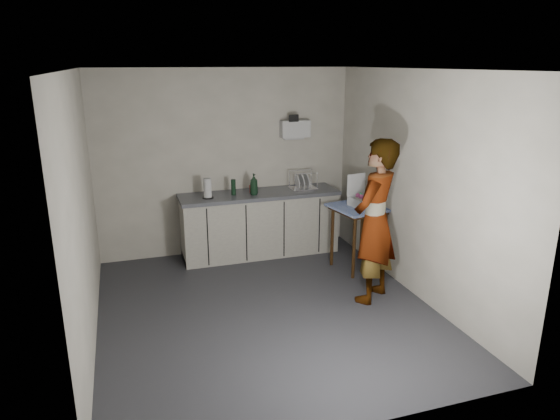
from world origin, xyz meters
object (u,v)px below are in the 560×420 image
object	(u,v)px
standing_man	(375,222)
soda_can	(252,189)
dish_rack	(303,185)
soap_bottle	(254,184)
side_table	(359,214)
kitchen_counter	(260,225)
dark_bottle	(233,187)
bakery_box	(361,199)
paper_towel	(208,189)

from	to	relation	value
standing_man	soda_can	size ratio (longest dim) A/B	16.66
dish_rack	soap_bottle	bearing A→B (deg)	-172.73
side_table	soap_bottle	xyz separation A→B (m)	(-1.20, 0.83, 0.30)
kitchen_counter	standing_man	size ratio (longest dim) A/B	1.19
kitchen_counter	dark_bottle	bearing A→B (deg)	-178.11
side_table	soap_bottle	size ratio (longest dim) A/B	2.95
kitchen_counter	bakery_box	bearing A→B (deg)	-38.34
soap_bottle	paper_towel	distance (m)	0.64
dish_rack	bakery_box	xyz separation A→B (m)	(0.48, -0.90, -0.01)
dish_rack	bakery_box	bearing A→B (deg)	-61.85
dark_bottle	soap_bottle	bearing A→B (deg)	-15.91
kitchen_counter	side_table	bearing A→B (deg)	-39.76
kitchen_counter	bakery_box	world-z (taller)	bakery_box
kitchen_counter	bakery_box	xyz separation A→B (m)	(1.13, -0.90, 0.53)
bakery_box	kitchen_counter	bearing A→B (deg)	131.06
standing_man	paper_towel	distance (m)	2.34
side_table	paper_towel	world-z (taller)	paper_towel
soap_bottle	bakery_box	bearing A→B (deg)	-33.17
soda_can	paper_towel	world-z (taller)	paper_towel
standing_man	kitchen_counter	bearing A→B (deg)	-102.66
soap_bottle	side_table	bearing A→B (deg)	-34.51
dark_bottle	bakery_box	world-z (taller)	bakery_box
standing_man	side_table	bearing A→B (deg)	-144.15
soda_can	bakery_box	world-z (taller)	bakery_box
bakery_box	dish_rack	bearing A→B (deg)	107.55
soap_bottle	dark_bottle	distance (m)	0.28
dish_rack	bakery_box	distance (m)	1.02
dish_rack	bakery_box	world-z (taller)	bakery_box
standing_man	dish_rack	xyz separation A→B (m)	(-0.21, 1.78, 0.03)
side_table	bakery_box	xyz separation A→B (m)	(0.03, 0.02, 0.20)
soda_can	dish_rack	size ratio (longest dim) A/B	0.30
paper_towel	dish_rack	size ratio (longest dim) A/B	0.72
standing_man	bakery_box	xyz separation A→B (m)	(0.28, 0.88, 0.01)
soda_can	bakery_box	bearing A→B (deg)	-36.10
dark_bottle	bakery_box	size ratio (longest dim) A/B	0.54
paper_towel	dish_rack	world-z (taller)	paper_towel
standing_man	soda_can	bearing A→B (deg)	-100.01
standing_man	paper_towel	size ratio (longest dim) A/B	7.01
dark_bottle	bakery_box	distance (m)	1.75
soap_bottle	paper_towel	world-z (taller)	soap_bottle
dark_bottle	soda_can	bearing A→B (deg)	4.70
soda_can	dish_rack	xyz separation A→B (m)	(0.76, -0.00, 0.00)
kitchen_counter	soap_bottle	world-z (taller)	soap_bottle
soda_can	dark_bottle	world-z (taller)	dark_bottle
paper_towel	standing_man	bearing A→B (deg)	-46.97
soap_bottle	soda_can	world-z (taller)	soap_bottle
side_table	dark_bottle	distance (m)	1.75
paper_towel	side_table	bearing A→B (deg)	-24.65
side_table	paper_towel	bearing A→B (deg)	145.10
side_table	soda_can	bearing A→B (deg)	132.34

